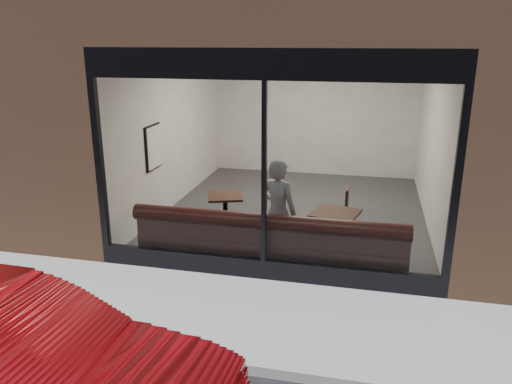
% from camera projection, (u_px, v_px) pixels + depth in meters
% --- Properties ---
extents(ground, '(120.00, 120.00, 0.00)m').
position_uv_depth(ground, '(223.00, 365.00, 5.28)').
color(ground, black).
rests_on(ground, ground).
extents(sidewalk_near, '(40.00, 2.00, 0.01)m').
position_uv_depth(sidewalk_near, '(246.00, 316.00, 6.21)').
color(sidewalk_near, gray).
rests_on(sidewalk_near, ground).
extents(kerb_near, '(40.00, 0.10, 0.12)m').
position_uv_depth(kerb_near, '(222.00, 363.00, 5.21)').
color(kerb_near, gray).
rests_on(kerb_near, ground).
extents(host_building_pier_left, '(2.50, 12.00, 3.20)m').
position_uv_depth(host_building_pier_left, '(172.00, 107.00, 13.06)').
color(host_building_pier_left, brown).
rests_on(host_building_pier_left, ground).
extents(host_building_pier_right, '(2.50, 12.00, 3.20)m').
position_uv_depth(host_building_pier_right, '(478.00, 116.00, 11.45)').
color(host_building_pier_right, brown).
rests_on(host_building_pier_right, ground).
extents(host_building_backfill, '(5.00, 6.00, 3.20)m').
position_uv_depth(host_building_backfill, '(326.00, 97.00, 15.05)').
color(host_building_backfill, brown).
rests_on(host_building_backfill, ground).
extents(cafe_floor, '(6.00, 6.00, 0.00)m').
position_uv_depth(cafe_floor, '(295.00, 211.00, 9.93)').
color(cafe_floor, '#2D2D30').
rests_on(cafe_floor, ground).
extents(cafe_ceiling, '(6.00, 6.00, 0.00)m').
position_uv_depth(cafe_ceiling, '(299.00, 45.00, 8.99)').
color(cafe_ceiling, white).
rests_on(cafe_ceiling, host_building_upper).
extents(cafe_wall_back, '(5.00, 0.00, 5.00)m').
position_uv_depth(cafe_wall_back, '(315.00, 111.00, 12.24)').
color(cafe_wall_back, beige).
rests_on(cafe_wall_back, ground).
extents(cafe_wall_left, '(0.00, 6.00, 6.00)m').
position_uv_depth(cafe_wall_left, '(174.00, 127.00, 9.99)').
color(cafe_wall_left, beige).
rests_on(cafe_wall_left, ground).
extents(cafe_wall_right, '(0.00, 6.00, 6.00)m').
position_uv_depth(cafe_wall_right, '(434.00, 138.00, 8.93)').
color(cafe_wall_right, beige).
rests_on(cafe_wall_right, ground).
extents(storefront_kick, '(5.00, 0.10, 0.30)m').
position_uv_depth(storefront_kick, '(264.00, 269.00, 7.14)').
color(storefront_kick, black).
rests_on(storefront_kick, ground).
extents(storefront_header, '(5.00, 0.10, 0.40)m').
position_uv_depth(storefront_header, '(265.00, 64.00, 6.30)').
color(storefront_header, black).
rests_on(storefront_header, host_building_upper).
extents(storefront_mullion, '(0.06, 0.10, 2.50)m').
position_uv_depth(storefront_mullion, '(264.00, 175.00, 6.73)').
color(storefront_mullion, black).
rests_on(storefront_mullion, storefront_kick).
extents(storefront_glass, '(4.80, 0.00, 4.80)m').
position_uv_depth(storefront_glass, '(264.00, 175.00, 6.70)').
color(storefront_glass, white).
rests_on(storefront_glass, storefront_kick).
extents(banquette, '(4.00, 0.55, 0.45)m').
position_uv_depth(banquette, '(269.00, 253.00, 7.49)').
color(banquette, black).
rests_on(banquette, cafe_floor).
extents(person, '(0.70, 0.57, 1.65)m').
position_uv_depth(person, '(278.00, 212.00, 7.46)').
color(person, '#97B4C7').
rests_on(person, cafe_floor).
extents(cafe_table_left, '(0.73, 0.73, 0.04)m').
position_uv_depth(cafe_table_left, '(225.00, 196.00, 8.48)').
color(cafe_table_left, '#311B13').
rests_on(cafe_table_left, cafe_floor).
extents(cafe_table_right, '(0.81, 0.81, 0.04)m').
position_uv_depth(cafe_table_right, '(335.00, 213.00, 7.65)').
color(cafe_table_right, '#311B13').
rests_on(cafe_table_right, cafe_floor).
extents(cafe_chair_right, '(0.43, 0.43, 0.04)m').
position_uv_depth(cafe_chair_right, '(334.00, 227.00, 8.49)').
color(cafe_chair_right, '#311B13').
rests_on(cafe_chair_right, cafe_floor).
extents(wall_poster, '(0.02, 0.57, 0.76)m').
position_uv_depth(wall_poster, '(154.00, 147.00, 9.06)').
color(wall_poster, white).
rests_on(wall_poster, cafe_wall_left).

